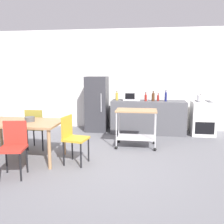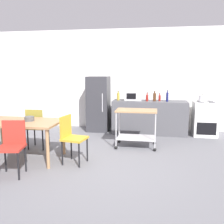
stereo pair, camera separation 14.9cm
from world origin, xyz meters
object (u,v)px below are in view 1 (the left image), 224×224
stove_oven (203,118)px  bottle_olive_oil (117,96)px  bottle_sesame_oil (166,97)px  fruit_bowl (30,119)px  bottle_soda (146,98)px  bottle_sparkling_water (153,97)px  chair_olive (36,126)px  refrigerator (97,104)px  dining_table (22,126)px  kitchen_cart (136,122)px  bottle_wine (158,98)px  chair_mustard (73,136)px  kettle (200,98)px  chair_red (13,145)px  microwave (132,96)px

stove_oven → bottle_olive_oil: size_ratio=3.63×
bottle_sesame_oil → fruit_bowl: (-2.70, -2.35, -0.23)m
bottle_soda → bottle_sparkling_water: bearing=7.3°
chair_olive → bottle_sparkling_water: size_ratio=3.24×
chair_olive → refrigerator: 2.14m
dining_table → kitchen_cart: bearing=28.0°
stove_oven → bottle_wine: 1.31m
bottle_olive_oil → chair_mustard: bearing=-101.3°
fruit_bowl → stove_oven: bearing=33.4°
bottle_soda → bottle_sparkling_water: (0.20, 0.03, 0.02)m
bottle_soda → fruit_bowl: bearing=-132.7°
refrigerator → kettle: refrigerator is taller
chair_olive → kitchen_cart: size_ratio=0.98×
chair_red → bottle_olive_oil: (1.30, 3.20, 0.49)m
chair_red → stove_oven: size_ratio=0.97×
bottle_sparkling_water → microwave: bearing=169.0°
chair_olive → fruit_bowl: size_ratio=4.84×
chair_olive → chair_mustard: 1.25m
stove_oven → bottle_sesame_oil: bearing=-175.2°
dining_table → microwave: 3.20m
refrigerator → bottle_sparkling_water: (1.57, -0.14, 0.24)m
fruit_bowl → microwave: bearing=54.3°
bottle_wine → fruit_bowl: bearing=-135.7°
chair_mustard → microwave: bearing=-9.9°
bottle_wine → fruit_bowl: (-2.50, -2.44, -0.19)m
chair_mustard → stove_oven: size_ratio=0.97×
chair_mustard → bottle_sesame_oil: 3.09m
kitchen_cart → bottle_olive_oil: bottle_olive_oil is taller
stove_oven → bottle_olive_oil: 2.39m
chair_olive → bottle_sparkling_water: (2.53, 1.76, 0.50)m
microwave → bottle_wine: size_ratio=2.08×
bottle_sparkling_water → bottle_sesame_oil: bearing=-4.3°
bottle_soda → microwave: bearing=160.1°
fruit_bowl → chair_mustard: bearing=-5.8°
chair_red → bottle_sesame_oil: bottle_sesame_oil is taller
dining_table → chair_olive: 0.66m
refrigerator → bottle_olive_oil: (0.58, -0.06, 0.23)m
chair_mustard → refrigerator: bearing=11.4°
refrigerator → chair_red: bearing=-102.5°
stove_oven → bottle_wine: bottle_wine is taller
chair_red → bottle_wine: 4.04m
refrigerator → kettle: 2.80m
chair_olive → bottle_wine: 3.27m
dining_table → stove_oven: stove_oven is taller
chair_olive → chair_mustard: bearing=143.7°
dining_table → microwave: microwave is taller
microwave → bottle_soda: microwave is taller
bottle_olive_oil → bottle_sesame_oil: 1.33m
kitchen_cart → bottle_wine: bearing=68.6°
bottle_soda → fruit_bowl: size_ratio=1.30×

